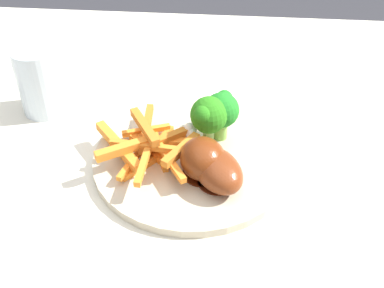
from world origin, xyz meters
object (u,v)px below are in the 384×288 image
Objects in this scene: broccoli_floret_middle at (222,110)px; water_glass at (40,81)px; dining_table at (186,201)px; dinner_plate at (192,159)px; broccoli_floret_front at (209,115)px; carrot_fries_pile at (148,146)px; chicken_drumstick_near at (202,157)px; chicken_drumstick_far at (216,168)px.

water_glass is at bearing 167.36° from broccoli_floret_middle.
dinner_plate is at bearing -65.92° from dining_table.
broccoli_floret_front reaches higher than carrot_fries_pile.
chicken_drumstick_far is at bearing -36.47° from chicken_drumstick_near.
broccoli_floret_front is 0.09m from carrot_fries_pile.
broccoli_floret_front is 0.08m from chicken_drumstick_far.
broccoli_floret_front is (0.02, 0.03, 0.05)m from dinner_plate.
broccoli_floret_middle reaches higher than chicken_drumstick_far.
dinner_plate is 0.06m from broccoli_floret_front.
water_glass reaches higher than dinner_plate.
broccoli_floret_middle is 0.62× the size of chicken_drumstick_near.
chicken_drumstick_near is at bearing 143.53° from chicken_drumstick_far.
chicken_drumstick_far is at bearing -22.70° from carrot_fries_pile.
broccoli_floret_middle is at bearing 87.90° from chicken_drumstick_far.
chicken_drumstick_far is (0.05, -0.07, 0.14)m from dining_table.
carrot_fries_pile is (-0.09, -0.05, -0.03)m from broccoli_floret_middle.
carrot_fries_pile is at bearing 161.27° from chicken_drumstick_near.
water_glass is (-0.27, 0.15, 0.02)m from chicken_drumstick_far.
water_glass is at bearing 160.80° from dining_table.
broccoli_floret_front is 0.02m from broccoli_floret_middle.
dining_table is at bearing 115.40° from chicken_drumstick_near.
chicken_drumstick_near reaches higher than carrot_fries_pile.
water_glass is at bearing 150.97° from chicken_drumstick_far.
dining_table is 10.05× the size of water_glass.
water_glass is (-0.27, 0.06, -0.01)m from broccoli_floret_middle.
dinner_plate is 0.05m from chicken_drumstick_near.
chicken_drumstick_far is at bearing -52.91° from dinner_plate.
dinner_plate is 3.75× the size of broccoli_floret_middle.
chicken_drumstick_far is at bearing -80.05° from broccoli_floret_front.
broccoli_floret_middle is at bearing -12.64° from water_glass.
dinner_plate is 2.00× the size of chicken_drumstick_far.
broccoli_floret_front is 0.55× the size of chicken_drumstick_far.
chicken_drumstick_far is (0.01, -0.07, -0.03)m from broccoli_floret_front.
broccoli_floret_middle reaches higher than chicken_drumstick_near.
chicken_drumstick_near is at bearing -28.45° from water_glass.
broccoli_floret_front reaches higher than dining_table.
dining_table is 0.15m from carrot_fries_pile.
broccoli_floret_middle is at bearing 50.49° from dinner_plate.
chicken_drumstick_near is at bearing -64.60° from dining_table.
chicken_drumstick_near is (0.03, -0.06, 0.14)m from dining_table.
broccoli_floret_middle is 0.11m from carrot_fries_pile.
dining_table is at bearing -177.05° from broccoli_floret_front.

